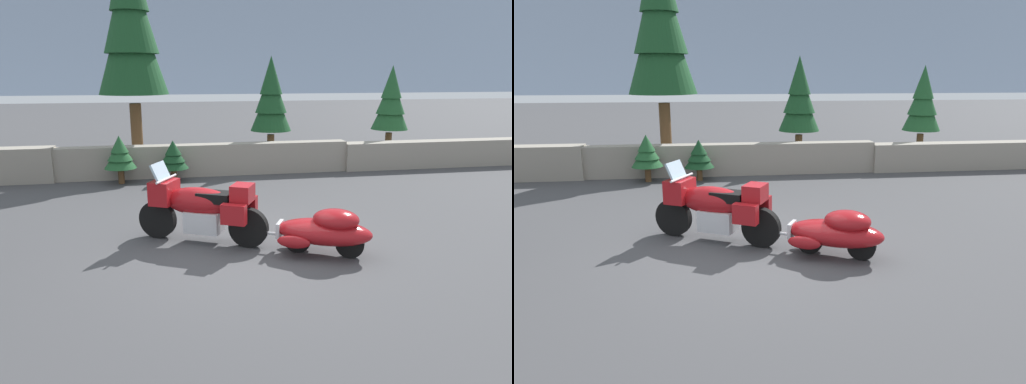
# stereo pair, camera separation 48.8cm
# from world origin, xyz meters

# --- Properties ---
(ground_plane) EXTENTS (80.00, 80.00, 0.00)m
(ground_plane) POSITION_xyz_m (0.00, 0.00, 0.00)
(ground_plane) COLOR #424244
(stone_guard_wall) EXTENTS (24.00, 0.60, 0.92)m
(stone_guard_wall) POSITION_xyz_m (-0.46, 5.81, 0.43)
(stone_guard_wall) COLOR gray
(stone_guard_wall) RESTS_ON ground
(distant_ridgeline) EXTENTS (240.00, 80.00, 16.00)m
(distant_ridgeline) POSITION_xyz_m (0.00, 95.83, 8.00)
(distant_ridgeline) COLOR #8C9EB7
(distant_ridgeline) RESTS_ON ground
(touring_motorcycle) EXTENTS (2.12, 1.36, 1.33)m
(touring_motorcycle) POSITION_xyz_m (-0.57, 0.46, 0.62)
(touring_motorcycle) COLOR black
(touring_motorcycle) RESTS_ON ground
(car_shaped_trailer) EXTENTS (2.12, 1.33, 0.76)m
(car_shaped_trailer) POSITION_xyz_m (1.28, -0.49, 0.41)
(car_shaped_trailer) COLOR black
(car_shaped_trailer) RESTS_ON ground
(pine_tree_tall) EXTENTS (1.95, 1.95, 6.72)m
(pine_tree_tall) POSITION_xyz_m (-1.92, 6.93, 4.21)
(pine_tree_tall) COLOR brown
(pine_tree_tall) RESTS_ON ground
(pine_tree_secondary) EXTENTS (1.18, 1.18, 3.03)m
(pine_tree_secondary) POSITION_xyz_m (6.11, 7.28, 1.89)
(pine_tree_secondary) COLOR brown
(pine_tree_secondary) RESTS_ON ground
(pine_tree_far_right) EXTENTS (1.24, 1.24, 3.29)m
(pine_tree_far_right) POSITION_xyz_m (2.06, 6.97, 2.06)
(pine_tree_far_right) COLOR brown
(pine_tree_far_right) RESTS_ON ground
(pine_sapling_near) EXTENTS (0.79, 0.79, 1.09)m
(pine_sapling_near) POSITION_xyz_m (-0.93, 5.18, 0.68)
(pine_sapling_near) COLOR brown
(pine_sapling_near) RESTS_ON ground
(pine_sapling_farther) EXTENTS (0.82, 0.82, 1.24)m
(pine_sapling_farther) POSITION_xyz_m (-2.28, 5.22, 0.78)
(pine_sapling_farther) COLOR brown
(pine_sapling_farther) RESTS_ON ground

